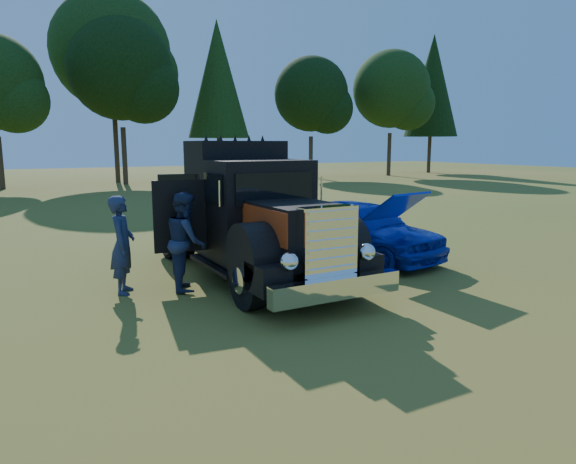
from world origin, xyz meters
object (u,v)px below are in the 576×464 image
at_px(hotrod_coupe, 362,229).
at_px(spectator_far, 186,241).
at_px(diamond_t_truck, 252,220).
at_px(spectator_near, 122,245).

height_order(hotrod_coupe, spectator_far, spectator_far).
xyz_separation_m(diamond_t_truck, spectator_far, (-1.59, -0.28, -0.28)).
xyz_separation_m(diamond_t_truck, spectator_near, (-2.78, 0.06, -0.31)).
relative_size(diamond_t_truck, spectator_near, 3.68).
xyz_separation_m(spectator_near, spectator_far, (1.18, -0.34, 0.02)).
relative_size(spectator_near, spectator_far, 0.98).
bearing_deg(diamond_t_truck, spectator_far, -169.93).
distance_m(hotrod_coupe, spectator_near, 6.05).
height_order(spectator_near, spectator_far, spectator_far).
relative_size(hotrod_coupe, spectator_near, 2.46).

